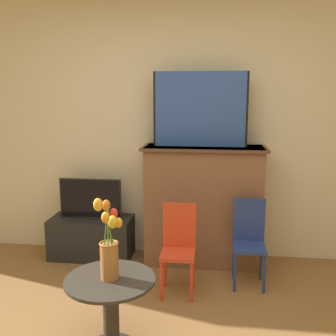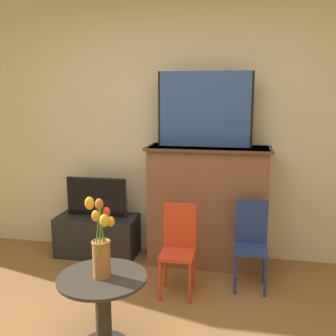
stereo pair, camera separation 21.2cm
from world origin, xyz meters
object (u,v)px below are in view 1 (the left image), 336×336
Objects in this scene: painting at (200,109)px; tv_monitor at (90,199)px; vase_tulips at (109,247)px; chair_red at (179,244)px; chair_blue at (249,237)px.

painting is 1.40× the size of tv_monitor.
painting reaches higher than vase_tulips.
painting is 1.40m from tv_monitor.
chair_red is (-0.14, -0.63, -1.08)m from painting.
painting is 1.17× the size of chair_red.
chair_blue is (0.45, -0.41, -1.08)m from painting.
tv_monitor is at bearing 112.22° from vase_tulips.
vase_tulips is at bearing -108.68° from painting.
chair_red is at bearing -159.60° from chair_blue.
chair_red and chair_blue have the same top height.
tv_monitor is at bearing -179.18° from painting.
chair_blue is 1.44m from vase_tulips.
painting is at bearing 77.79° from chair_red.
chair_blue is at bearing -42.07° from painting.
vase_tulips is (0.59, -1.44, 0.11)m from tv_monitor.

